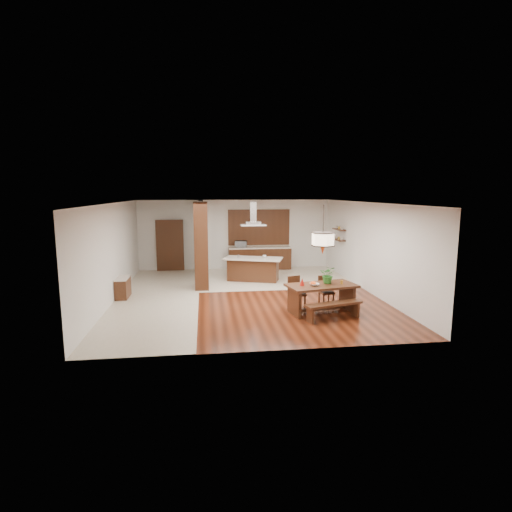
{
  "coord_description": "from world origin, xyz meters",
  "views": [
    {
      "loc": [
        -1.28,
        -12.19,
        3.23
      ],
      "look_at": [
        0.3,
        0.0,
        1.25
      ],
      "focal_mm": 28.0,
      "sensor_mm": 36.0,
      "label": 1
    }
  ],
  "objects": [
    {
      "name": "tile_hallway",
      "position": [
        -2.75,
        0.0,
        0.01
      ],
      "size": [
        2.5,
        9.0,
        0.01
      ],
      "primitive_type": "cube",
      "color": "beige",
      "rests_on": "ground"
    },
    {
      "name": "tile_kitchen",
      "position": [
        1.25,
        2.5,
        0.01
      ],
      "size": [
        5.5,
        4.0,
        0.01
      ],
      "primitive_type": "cube",
      "color": "beige",
      "rests_on": "ground"
    },
    {
      "name": "partition_pier",
      "position": [
        -1.4,
        1.2,
        1.45
      ],
      "size": [
        0.45,
        1.0,
        2.9
      ],
      "primitive_type": "cube",
      "color": "black",
      "rests_on": "ground"
    },
    {
      "name": "room_shell",
      "position": [
        0.0,
        0.0,
        2.06
      ],
      "size": [
        9.0,
        9.04,
        2.92
      ],
      "color": "#3E180B",
      "rests_on": "ground"
    },
    {
      "name": "microwave",
      "position": [
        0.21,
        4.18,
        1.08
      ],
      "size": [
        0.53,
        0.41,
        0.27
      ],
      "primitive_type": "imported",
      "rotation": [
        0.0,
        0.0,
        -0.18
      ],
      "color": "silver",
      "rests_on": "rear_counter"
    },
    {
      "name": "napkin_cone",
      "position": [
        1.27,
        -2.08,
        0.87
      ],
      "size": [
        0.14,
        0.14,
        0.2
      ],
      "primitive_type": "cone",
      "rotation": [
        0.0,
        0.0,
        -0.08
      ],
      "color": "#AB150C",
      "rests_on": "dining_table"
    },
    {
      "name": "rear_counter",
      "position": [
        1.0,
        4.2,
        0.48
      ],
      "size": [
        2.6,
        0.62,
        0.95
      ],
      "color": "black",
      "rests_on": "ground"
    },
    {
      "name": "hallway_console",
      "position": [
        -3.81,
        0.2,
        0.32
      ],
      "size": [
        0.37,
        0.88,
        0.63
      ],
      "primitive_type": "cube",
      "color": "black",
      "rests_on": "ground"
    },
    {
      "name": "partition_stub",
      "position": [
        -1.4,
        3.3,
        1.45
      ],
      "size": [
        0.18,
        2.4,
        2.9
      ],
      "primitive_type": "cube",
      "color": "silver",
      "rests_on": "ground"
    },
    {
      "name": "island_cup",
      "position": [
        0.86,
        1.93,
        0.91
      ],
      "size": [
        0.14,
        0.14,
        0.1
      ],
      "primitive_type": "imported",
      "rotation": [
        0.0,
        0.0,
        -0.05
      ],
      "color": "white",
      "rests_on": "kitchen_island"
    },
    {
      "name": "pendant_lantern",
      "position": [
        1.82,
        -2.04,
        2.25
      ],
      "size": [
        0.64,
        0.64,
        1.31
      ],
      "primitive_type": null,
      "color": "#FFE5C3",
      "rests_on": "room_shell"
    },
    {
      "name": "shelf_lower",
      "position": [
        3.87,
        2.6,
        1.4
      ],
      "size": [
        0.26,
        0.9,
        0.04
      ],
      "primitive_type": "cube",
      "color": "black",
      "rests_on": "room_shell"
    },
    {
      "name": "hallway_doorway",
      "position": [
        -2.7,
        4.4,
        1.05
      ],
      "size": [
        1.1,
        0.2,
        2.1
      ],
      "primitive_type": "cube",
      "color": "black",
      "rests_on": "ground"
    },
    {
      "name": "kitchen_window",
      "position": [
        1.0,
        4.46,
        1.75
      ],
      "size": [
        2.6,
        0.08,
        1.5
      ],
      "primitive_type": "cube",
      "color": "#A46D31",
      "rests_on": "room_shell"
    },
    {
      "name": "range_hood",
      "position": [
        0.46,
        2.04,
        2.46
      ],
      "size": [
        0.9,
        0.55,
        0.87
      ],
      "primitive_type": null,
      "color": "silver",
      "rests_on": "room_shell"
    },
    {
      "name": "fruit_bowl",
      "position": [
        1.59,
        -2.14,
        0.8
      ],
      "size": [
        0.27,
        0.27,
        0.06
      ],
      "primitive_type": "imported",
      "rotation": [
        0.0,
        0.0,
        0.09
      ],
      "color": "beige",
      "rests_on": "dining_table"
    },
    {
      "name": "soffit_band",
      "position": [
        0.0,
        0.0,
        2.88
      ],
      "size": [
        8.0,
        9.0,
        0.02
      ],
      "primitive_type": "cube",
      "color": "#3A1C0E",
      "rests_on": "room_shell"
    },
    {
      "name": "shelf_upper",
      "position": [
        3.87,
        2.6,
        1.8
      ],
      "size": [
        0.26,
        0.9,
        0.04
      ],
      "primitive_type": "cube",
      "color": "black",
      "rests_on": "room_shell"
    },
    {
      "name": "dining_chair_right",
      "position": [
        2.16,
        -1.4,
        0.42
      ],
      "size": [
        0.43,
        0.43,
        0.84
      ],
      "primitive_type": null,
      "rotation": [
        0.0,
        0.0,
        0.16
      ],
      "color": "black",
      "rests_on": "ground"
    },
    {
      "name": "kitchen_island",
      "position": [
        0.46,
        2.04,
        0.44
      ],
      "size": [
        2.26,
        1.51,
        0.86
      ],
      "rotation": [
        0.0,
        0.0,
        -0.32
      ],
      "color": "black",
      "rests_on": "ground"
    },
    {
      "name": "dining_chair_left",
      "position": [
        1.25,
        -1.58,
        0.45
      ],
      "size": [
        0.5,
        0.5,
        0.89
      ],
      "primitive_type": null,
      "rotation": [
        0.0,
        0.0,
        0.35
      ],
      "color": "black",
      "rests_on": "ground"
    },
    {
      "name": "gold_ornament",
      "position": [
        2.38,
        -2.03,
        0.82
      ],
      "size": [
        0.08,
        0.08,
        0.1
      ],
      "primitive_type": "cylinder",
      "rotation": [
        0.0,
        0.0,
        -0.14
      ],
      "color": "gold",
      "rests_on": "dining_table"
    },
    {
      "name": "dining_table",
      "position": [
        1.82,
        -2.04,
        0.56
      ],
      "size": [
        1.99,
        1.27,
        0.77
      ],
      "rotation": [
        0.0,
        0.0,
        0.2
      ],
      "color": "black",
      "rests_on": "ground"
    },
    {
      "name": "dining_bench",
      "position": [
        1.95,
        -2.7,
        0.22
      ],
      "size": [
        1.59,
        0.75,
        0.44
      ],
      "primitive_type": null,
      "rotation": [
        0.0,
        0.0,
        0.27
      ],
      "color": "black",
      "rests_on": "ground"
    },
    {
      "name": "foliage_plant",
      "position": [
        2.03,
        -1.92,
        1.01
      ],
      "size": [
        0.55,
        0.52,
        0.48
      ],
      "primitive_type": "imported",
      "rotation": [
        0.0,
        0.0,
        -0.43
      ],
      "color": "#2A7025",
      "rests_on": "dining_table"
    }
  ]
}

